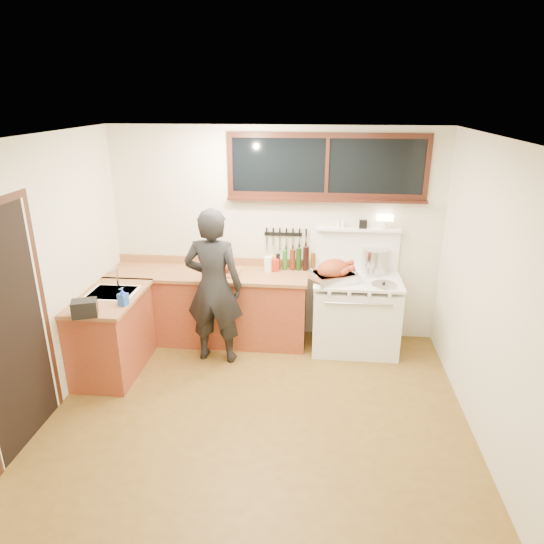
# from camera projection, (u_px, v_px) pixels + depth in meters

# --- Properties ---
(ground_plane) EXTENTS (4.00, 3.50, 0.02)m
(ground_plane) POSITION_uv_depth(u_px,v_px,m) (259.00, 412.00, 4.75)
(ground_plane) COLOR brown
(room_shell) EXTENTS (4.10, 3.60, 2.65)m
(room_shell) POSITION_uv_depth(u_px,v_px,m) (257.00, 251.00, 4.18)
(room_shell) COLOR beige
(room_shell) RESTS_ON ground
(counter_back) EXTENTS (2.44, 0.64, 1.00)m
(counter_back) POSITION_uv_depth(u_px,v_px,m) (209.00, 306.00, 6.02)
(counter_back) COLOR maroon
(counter_back) RESTS_ON ground
(counter_left) EXTENTS (0.64, 1.09, 0.90)m
(counter_left) POSITION_uv_depth(u_px,v_px,m) (112.00, 333.00, 5.33)
(counter_left) COLOR maroon
(counter_left) RESTS_ON ground
(sink_unit) EXTENTS (0.50, 0.45, 0.37)m
(sink_unit) POSITION_uv_depth(u_px,v_px,m) (113.00, 297.00, 5.26)
(sink_unit) COLOR white
(sink_unit) RESTS_ON counter_left
(vintage_stove) EXTENTS (1.02, 0.74, 1.60)m
(vintage_stove) POSITION_uv_depth(u_px,v_px,m) (355.00, 312.00, 5.81)
(vintage_stove) COLOR white
(vintage_stove) RESTS_ON ground
(back_window) EXTENTS (2.32, 0.13, 0.77)m
(back_window) POSITION_uv_depth(u_px,v_px,m) (327.00, 174.00, 5.59)
(back_window) COLOR black
(back_window) RESTS_ON room_shell
(left_doorway) EXTENTS (0.02, 1.04, 2.17)m
(left_doorway) POSITION_uv_depth(u_px,v_px,m) (13.00, 328.00, 4.04)
(left_doorway) COLOR black
(left_doorway) RESTS_ON ground
(knife_strip) EXTENTS (0.52, 0.03, 0.28)m
(knife_strip) POSITION_uv_depth(u_px,v_px,m) (285.00, 235.00, 5.90)
(knife_strip) COLOR black
(knife_strip) RESTS_ON room_shell
(man) EXTENTS (0.69, 0.48, 1.80)m
(man) POSITION_uv_depth(u_px,v_px,m) (214.00, 287.00, 5.41)
(man) COLOR black
(man) RESTS_ON ground
(soap_bottle) EXTENTS (0.11, 0.11, 0.19)m
(soap_bottle) POSITION_uv_depth(u_px,v_px,m) (123.00, 297.00, 4.91)
(soap_bottle) COLOR blue
(soap_bottle) RESTS_ON counter_left
(toaster) EXTENTS (0.28, 0.24, 0.16)m
(toaster) POSITION_uv_depth(u_px,v_px,m) (85.00, 308.00, 4.68)
(toaster) COLOR black
(toaster) RESTS_ON counter_left
(cutting_board) EXTENTS (0.44, 0.34, 0.14)m
(cutting_board) POSITION_uv_depth(u_px,v_px,m) (222.00, 269.00, 5.80)
(cutting_board) COLOR #98633C
(cutting_board) RESTS_ON counter_back
(roast_turkey) EXTENTS (0.60, 0.54, 0.26)m
(roast_turkey) POSITION_uv_depth(u_px,v_px,m) (334.00, 272.00, 5.55)
(roast_turkey) COLOR silver
(roast_turkey) RESTS_ON vintage_stove
(stockpot) EXTENTS (0.42, 0.42, 0.30)m
(stockpot) POSITION_uv_depth(u_px,v_px,m) (375.00, 260.00, 5.82)
(stockpot) COLOR silver
(stockpot) RESTS_ON vintage_stove
(saucepan) EXTENTS (0.20, 0.29, 0.12)m
(saucepan) POSITION_uv_depth(u_px,v_px,m) (372.00, 271.00, 5.72)
(saucepan) COLOR silver
(saucepan) RESTS_ON vintage_stove
(pot_lid) EXTENTS (0.35, 0.35, 0.04)m
(pot_lid) POSITION_uv_depth(u_px,v_px,m) (384.00, 285.00, 5.44)
(pot_lid) COLOR silver
(pot_lid) RESTS_ON vintage_stove
(coffee_tin) EXTENTS (0.11, 0.10, 0.15)m
(coffee_tin) POSITION_uv_depth(u_px,v_px,m) (275.00, 265.00, 5.88)
(coffee_tin) COLOR #9E2411
(coffee_tin) RESTS_ON counter_back
(pitcher) EXTENTS (0.11, 0.11, 0.19)m
(pitcher) POSITION_uv_depth(u_px,v_px,m) (268.00, 264.00, 5.85)
(pitcher) COLOR white
(pitcher) RESTS_ON counter_back
(bottle_cluster) EXTENTS (0.56, 0.07, 0.30)m
(bottle_cluster) POSITION_uv_depth(u_px,v_px,m) (295.00, 260.00, 5.89)
(bottle_cluster) COLOR black
(bottle_cluster) RESTS_ON counter_back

